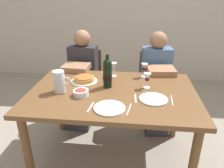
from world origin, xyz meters
TOP-DOWN VIEW (x-y plane):
  - ground_plane at (0.00, 0.00)m, footprint 8.00×8.00m
  - back_wall at (0.00, 2.25)m, footprint 8.00×0.10m
  - dining_table at (0.00, 0.00)m, footprint 1.50×1.00m
  - wine_bottle at (-0.06, 0.09)m, footprint 0.08×0.08m
  - water_pitcher at (-0.47, -0.06)m, footprint 0.16×0.10m
  - baked_tart at (-0.30, 0.18)m, footprint 0.26×0.26m
  - salad_bowl at (-0.26, -0.12)m, footprint 0.13×0.13m
  - wine_glass_left_diner at (0.29, 0.38)m, footprint 0.07×0.07m
  - wine_glass_right_diner at (0.31, 0.11)m, footprint 0.07×0.07m
  - wine_glass_centre at (-0.03, 0.36)m, footprint 0.07×0.07m
  - dinner_plate_left_setting at (0.01, -0.32)m, footprint 0.25×0.25m
  - dinner_plate_right_setting at (0.36, -0.13)m, footprint 0.24×0.24m
  - fork_left_setting at (-0.14, -0.32)m, footprint 0.03×0.16m
  - knife_left_setting at (0.16, -0.32)m, footprint 0.04×0.18m
  - knife_right_setting at (0.51, -0.13)m, footprint 0.02×0.18m
  - spoon_right_setting at (0.21, -0.13)m, footprint 0.02×0.16m
  - chair_left at (-0.44, 0.90)m, footprint 0.42×0.42m
  - diner_left at (-0.46, 0.66)m, footprint 0.35×0.52m
  - chair_right at (0.44, 0.90)m, footprint 0.44×0.44m
  - diner_right at (0.46, 0.66)m, footprint 0.37×0.53m

SIDE VIEW (x-z plane):
  - ground_plane at x=0.00m, z-range 0.00..0.00m
  - chair_left at x=-0.44m, z-range 0.06..0.93m
  - chair_right at x=0.44m, z-range 0.06..0.93m
  - diner_left at x=-0.46m, z-range 0.04..1.20m
  - diner_right at x=0.46m, z-range 0.04..1.20m
  - dining_table at x=0.00m, z-range 0.29..1.05m
  - fork_left_setting at x=-0.14m, z-range 0.76..0.76m
  - knife_left_setting at x=0.16m, z-range 0.76..0.76m
  - knife_right_setting at x=0.51m, z-range 0.76..0.76m
  - spoon_right_setting at x=0.21m, z-range 0.76..0.76m
  - dinner_plate_left_setting at x=0.01m, z-range 0.76..0.77m
  - dinner_plate_right_setting at x=0.36m, z-range 0.76..0.77m
  - baked_tart at x=-0.30m, z-range 0.76..0.82m
  - salad_bowl at x=-0.26m, z-range 0.76..0.82m
  - water_pitcher at x=-0.47m, z-range 0.75..0.94m
  - wine_glass_right_diner at x=0.31m, z-range 0.79..0.93m
  - wine_glass_left_diner at x=0.29m, z-range 0.79..0.93m
  - wine_glass_centre at x=-0.03m, z-range 0.79..0.94m
  - wine_bottle at x=-0.06m, z-range 0.74..1.05m
  - back_wall at x=0.00m, z-range 0.00..2.80m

